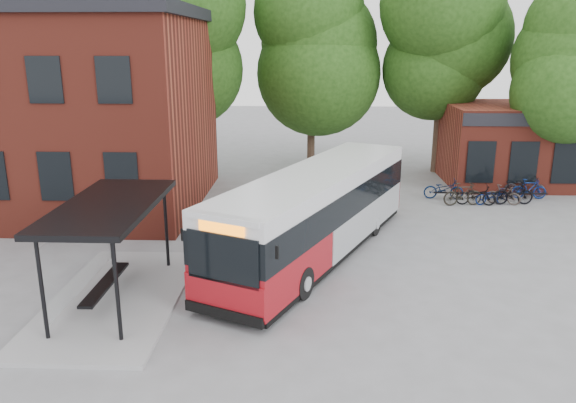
{
  "coord_description": "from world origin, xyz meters",
  "views": [
    {
      "loc": [
        0.89,
        -15.32,
        7.01
      ],
      "look_at": [
        0.22,
        2.39,
        2.0
      ],
      "focal_mm": 35.0,
      "sensor_mm": 36.0,
      "label": 1
    }
  ],
  "objects_px": {
    "bicycle_5": "(513,193)",
    "bicycle_7": "(529,189)",
    "bicycle_0": "(444,189)",
    "bicycle_2": "(476,195)",
    "bus_shelter": "(113,252)",
    "bicycle_4": "(491,196)",
    "bicycle_6": "(525,186)",
    "bicycle_3": "(504,195)",
    "bicycle_1": "(463,194)",
    "city_bus": "(317,214)"
  },
  "relations": [
    {
      "from": "bicycle_5",
      "to": "bicycle_7",
      "type": "height_order",
      "value": "bicycle_5"
    },
    {
      "from": "bicycle_1",
      "to": "bicycle_2",
      "type": "xyz_separation_m",
      "value": [
        0.61,
        0.1,
        -0.07
      ]
    },
    {
      "from": "bicycle_3",
      "to": "bicycle_5",
      "type": "xyz_separation_m",
      "value": [
        0.42,
        -0.05,
        0.09
      ]
    },
    {
      "from": "city_bus",
      "to": "bicycle_4",
      "type": "height_order",
      "value": "city_bus"
    },
    {
      "from": "bus_shelter",
      "to": "bicycle_6",
      "type": "relative_size",
      "value": 3.78
    },
    {
      "from": "bus_shelter",
      "to": "bicycle_0",
      "type": "xyz_separation_m",
      "value": [
        11.67,
        11.19,
        -0.97
      ]
    },
    {
      "from": "bicycle_0",
      "to": "bicycle_6",
      "type": "relative_size",
      "value": 0.98
    },
    {
      "from": "bicycle_2",
      "to": "bicycle_4",
      "type": "relative_size",
      "value": 1.16
    },
    {
      "from": "bicycle_4",
      "to": "bus_shelter",
      "type": "bearing_deg",
      "value": 116.41
    },
    {
      "from": "bicycle_4",
      "to": "bicycle_5",
      "type": "xyz_separation_m",
      "value": [
        0.96,
        0.02,
        0.14
      ]
    },
    {
      "from": "bicycle_0",
      "to": "bicycle_7",
      "type": "distance_m",
      "value": 3.99
    },
    {
      "from": "bus_shelter",
      "to": "city_bus",
      "type": "xyz_separation_m",
      "value": [
        5.69,
        3.79,
        0.03
      ]
    },
    {
      "from": "bus_shelter",
      "to": "bicycle_5",
      "type": "distance_m",
      "value": 17.88
    },
    {
      "from": "bicycle_5",
      "to": "city_bus",
      "type": "bearing_deg",
      "value": 122.93
    },
    {
      "from": "bicycle_2",
      "to": "bicycle_6",
      "type": "distance_m",
      "value": 3.14
    },
    {
      "from": "city_bus",
      "to": "bicycle_2",
      "type": "relative_size",
      "value": 6.63
    },
    {
      "from": "bicycle_0",
      "to": "bicycle_2",
      "type": "xyz_separation_m",
      "value": [
        1.21,
        -1.0,
        -0.02
      ]
    },
    {
      "from": "bicycle_1",
      "to": "city_bus",
      "type": "bearing_deg",
      "value": 126.16
    },
    {
      "from": "bus_shelter",
      "to": "bicycle_7",
      "type": "height_order",
      "value": "bus_shelter"
    },
    {
      "from": "bus_shelter",
      "to": "bicycle_2",
      "type": "height_order",
      "value": "bus_shelter"
    },
    {
      "from": "bicycle_1",
      "to": "bicycle_0",
      "type": "bearing_deg",
      "value": 20.78
    },
    {
      "from": "bicycle_1",
      "to": "bicycle_7",
      "type": "bearing_deg",
      "value": -77.18
    },
    {
      "from": "bicycle_3",
      "to": "bicycle_6",
      "type": "bearing_deg",
      "value": -22.85
    },
    {
      "from": "bicycle_2",
      "to": "bicycle_6",
      "type": "height_order",
      "value": "bicycle_6"
    },
    {
      "from": "bus_shelter",
      "to": "bicycle_2",
      "type": "distance_m",
      "value": 16.46
    },
    {
      "from": "bus_shelter",
      "to": "bicycle_7",
      "type": "bearing_deg",
      "value": 35.95
    },
    {
      "from": "bicycle_7",
      "to": "bicycle_4",
      "type": "bearing_deg",
      "value": 120.76
    },
    {
      "from": "bicycle_0",
      "to": "bicycle_4",
      "type": "bearing_deg",
      "value": -111.33
    },
    {
      "from": "bicycle_5",
      "to": "bicycle_4",
      "type": "bearing_deg",
      "value": 87.6
    },
    {
      "from": "bus_shelter",
      "to": "bicycle_6",
      "type": "xyz_separation_m",
      "value": [
        15.6,
        11.76,
        -0.96
      ]
    },
    {
      "from": "bicycle_6",
      "to": "bicycle_7",
      "type": "relative_size",
      "value": 1.17
    },
    {
      "from": "city_bus",
      "to": "bicycle_7",
      "type": "distance_m",
      "value": 12.55
    },
    {
      "from": "bicycle_2",
      "to": "bicycle_6",
      "type": "bearing_deg",
      "value": -53.83
    },
    {
      "from": "bicycle_2",
      "to": "bicycle_5",
      "type": "xyz_separation_m",
      "value": [
        1.69,
        0.13,
        0.08
      ]
    },
    {
      "from": "bicycle_3",
      "to": "bicycle_6",
      "type": "distance_m",
      "value": 2.01
    },
    {
      "from": "bicycle_1",
      "to": "bicycle_5",
      "type": "height_order",
      "value": "bicycle_5"
    },
    {
      "from": "bicycle_1",
      "to": "bicycle_7",
      "type": "height_order",
      "value": "bicycle_1"
    },
    {
      "from": "bicycle_2",
      "to": "bicycle_3",
      "type": "height_order",
      "value": "bicycle_2"
    },
    {
      "from": "bicycle_1",
      "to": "bicycle_4",
      "type": "distance_m",
      "value": 1.36
    },
    {
      "from": "bicycle_1",
      "to": "bicycle_5",
      "type": "xyz_separation_m",
      "value": [
        2.31,
        0.23,
        0.01
      ]
    },
    {
      "from": "bicycle_0",
      "to": "bicycle_1",
      "type": "bearing_deg",
      "value": -148.26
    },
    {
      "from": "bus_shelter",
      "to": "bicycle_5",
      "type": "xyz_separation_m",
      "value": [
        14.58,
        10.32,
        -0.91
      ]
    },
    {
      "from": "city_bus",
      "to": "bicycle_7",
      "type": "relative_size",
      "value": 7.33
    },
    {
      "from": "bicycle_1",
      "to": "bicycle_6",
      "type": "bearing_deg",
      "value": -70.96
    },
    {
      "from": "bicycle_5",
      "to": "bicycle_7",
      "type": "xyz_separation_m",
      "value": [
        1.08,
        1.03,
        -0.06
      ]
    },
    {
      "from": "bus_shelter",
      "to": "bicycle_5",
      "type": "bearing_deg",
      "value": 35.3
    },
    {
      "from": "city_bus",
      "to": "bicycle_5",
      "type": "height_order",
      "value": "city_bus"
    },
    {
      "from": "bicycle_5",
      "to": "bicycle_1",
      "type": "bearing_deg",
      "value": 92.28
    },
    {
      "from": "bicycle_2",
      "to": "bicycle_5",
      "type": "bearing_deg",
      "value": -79.58
    },
    {
      "from": "bus_shelter",
      "to": "bicycle_2",
      "type": "xyz_separation_m",
      "value": [
        12.88,
        10.19,
        -0.99
      ]
    }
  ]
}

